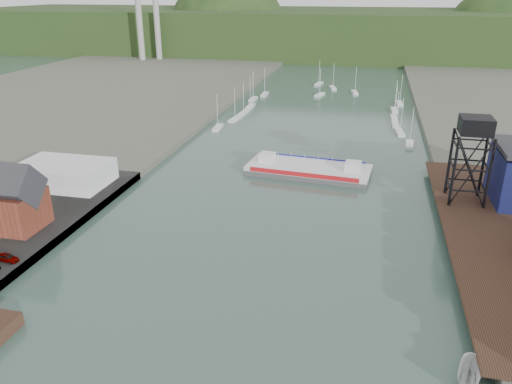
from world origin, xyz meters
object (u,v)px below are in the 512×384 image
at_px(car_west_a, 8,258).
at_px(chain_ferry, 309,169).
at_px(harbor_building, 5,202).
at_px(lift_tower, 475,131).
at_px(motorboat, 469,376).

bearing_deg(car_west_a, chain_ferry, -27.00).
height_order(harbor_building, lift_tower, lift_tower).
bearing_deg(lift_tower, car_west_a, -151.14).
xyz_separation_m(lift_tower, motorboat, (-6.02, -47.52, -14.48)).
xyz_separation_m(chain_ferry, car_west_a, (-38.32, -51.67, 1.07)).
relative_size(harbor_building, lift_tower, 0.76).
relative_size(lift_tower, chain_ferry, 0.56).
distance_m(harbor_building, lift_tower, 82.49).
distance_m(lift_tower, motorboat, 50.04).
height_order(chain_ferry, motorboat, chain_ferry).
relative_size(harbor_building, chain_ferry, 0.43).
relative_size(harbor_building, car_west_a, 3.45).
relative_size(lift_tower, car_west_a, 4.52).
bearing_deg(chain_ferry, lift_tower, -17.87).
height_order(harbor_building, chain_ferry, harbor_building).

